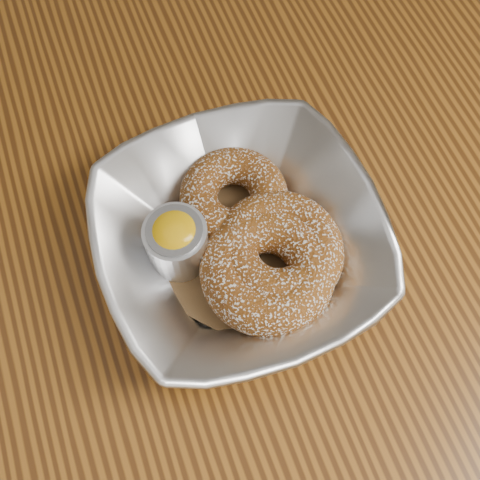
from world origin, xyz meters
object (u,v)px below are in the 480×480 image
object	(u,v)px
table	(232,304)
donut_extra	(278,251)
ramekin	(177,241)
serving_bowl	(240,240)
donut_back	(234,196)
donut_front	(268,270)

from	to	relation	value
table	donut_extra	size ratio (longest dim) A/B	10.85
table	ramekin	xyz separation A→B (m)	(-0.04, 0.02, 0.14)
table	serving_bowl	xyz separation A→B (m)	(0.01, 0.01, 0.13)
donut_back	donut_front	world-z (taller)	donut_front
serving_bowl	donut_front	distance (m)	0.04
donut_back	donut_front	distance (m)	0.08
table	donut_back	world-z (taller)	donut_back
donut_front	ramekin	distance (m)	0.08
donut_front	donut_back	bearing A→B (deg)	91.09
table	donut_extra	bearing A→B (deg)	-14.53
serving_bowl	donut_extra	bearing A→B (deg)	-38.37
donut_back	ramekin	world-z (taller)	ramekin
donut_front	donut_extra	world-z (taller)	same
serving_bowl	donut_extra	distance (m)	0.03
donut_back	ramekin	size ratio (longest dim) A/B	1.68
ramekin	serving_bowl	bearing A→B (deg)	-15.82
donut_back	ramekin	bearing A→B (deg)	-154.74
table	donut_back	size ratio (longest dim) A/B	12.59
serving_bowl	donut_back	world-z (taller)	serving_bowl
donut_back	table	bearing A→B (deg)	-112.95
table	serving_bowl	bearing A→B (deg)	40.28
donut_extra	ramekin	world-z (taller)	ramekin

